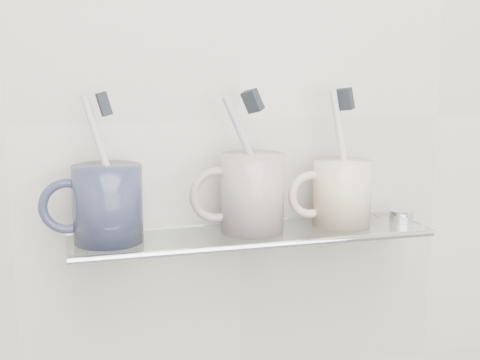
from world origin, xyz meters
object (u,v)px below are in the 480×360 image
object	(u,v)px
mug_right	(342,193)
mug_center	(252,193)
shelf_glass	(251,235)
mug_left	(108,204)

from	to	relation	value
mug_right	mug_center	bearing A→B (deg)	-163.41
shelf_glass	mug_right	bearing A→B (deg)	2.09
mug_center	mug_right	world-z (taller)	mug_center
shelf_glass	mug_center	world-z (taller)	mug_center
mug_left	mug_right	world-z (taller)	mug_left
shelf_glass	mug_center	distance (m)	0.06
mug_left	mug_center	bearing A→B (deg)	16.33
mug_left	mug_right	bearing A→B (deg)	16.33
mug_center	mug_left	bearing A→B (deg)	-158.02
shelf_glass	mug_right	world-z (taller)	mug_right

